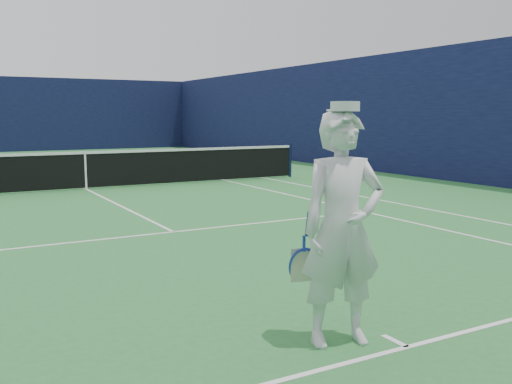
% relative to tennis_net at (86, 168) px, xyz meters
% --- Properties ---
extents(ground, '(80.00, 80.00, 0.00)m').
position_rel_tennis_net_xyz_m(ground, '(0.00, 0.00, -0.55)').
color(ground, '#2C7536').
rests_on(ground, ground).
extents(court_markings, '(11.03, 23.83, 0.01)m').
position_rel_tennis_net_xyz_m(court_markings, '(0.00, 0.00, -0.55)').
color(court_markings, white).
rests_on(court_markings, ground).
extents(windscreen_fence, '(20.12, 36.12, 4.00)m').
position_rel_tennis_net_xyz_m(windscreen_fence, '(0.00, 0.00, 1.45)').
color(windscreen_fence, '#0E1234').
rests_on(windscreen_fence, ground).
extents(tennis_net, '(12.88, 0.09, 1.07)m').
position_rel_tennis_net_xyz_m(tennis_net, '(0.00, 0.00, 0.00)').
color(tennis_net, '#141E4C').
rests_on(tennis_net, ground).
extents(tennis_player, '(0.82, 0.66, 2.06)m').
position_rel_tennis_net_xyz_m(tennis_player, '(-0.42, -11.51, 0.45)').
color(tennis_player, white).
rests_on(tennis_player, ground).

